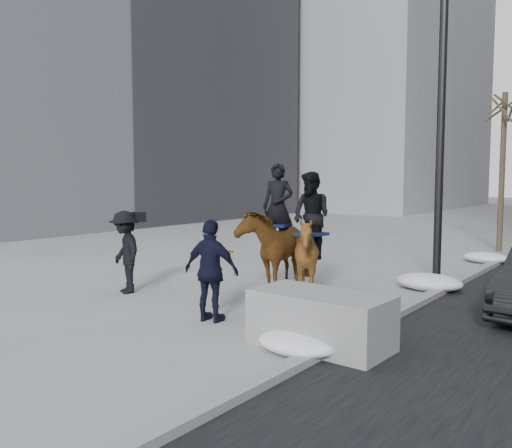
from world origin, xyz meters
The scene contains 11 objects.
ground centered at (0.00, 0.00, 0.00)m, with size 120.00×120.00×0.00m, color gray.
curb centered at (3.00, 10.00, 0.06)m, with size 0.25×90.00×0.12m, color gray.
building_left centered at (-19.00, 10.00, 10.00)m, with size 12.00×26.00×20.00m, color #595960.
planter centered at (2.79, -0.94, 0.40)m, with size 2.01×1.01×0.80m, color gray.
tree_near centered at (2.40, 11.40, 2.88)m, with size 1.20×1.20×5.77m, color #3B3223, non-canonical shape.
mounted_left centered at (0.02, 1.83, 1.03)m, with size 1.47×2.31×2.76m.
mounted_right centered at (1.07, 1.52, 1.03)m, with size 1.64×1.77×2.58m.
feeder centered at (0.60, -0.85, 0.88)m, with size 1.09×0.94×1.75m.
camera_crew centered at (-2.39, -0.24, 0.89)m, with size 1.30×1.05×1.75m.
lamppost centered at (2.60, 4.62, 4.99)m, with size 0.25×0.80×9.09m.
snow_piles centered at (2.70, 3.82, 0.17)m, with size 1.45×10.75×0.37m.
Camera 1 is at (6.69, -7.66, 2.49)m, focal length 38.00 mm.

